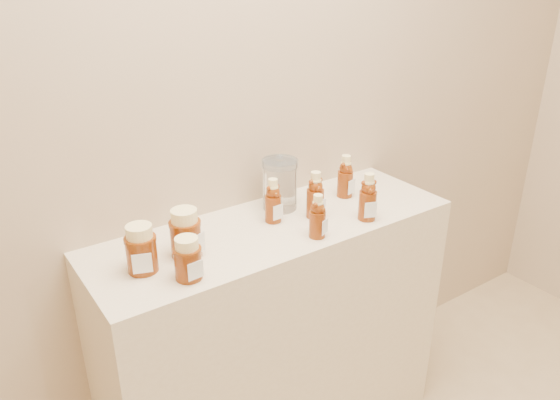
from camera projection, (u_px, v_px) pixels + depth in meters
wall_back at (239, 72)px, 1.69m from camera, size 3.50×0.02×2.70m
display_table at (276, 339)px, 1.91m from camera, size 1.20×0.40×0.90m
bear_bottle_back_left at (273, 198)px, 1.72m from camera, size 0.06×0.06×0.16m
bear_bottle_back_mid at (315, 192)px, 1.74m from camera, size 0.06×0.06×0.18m
bear_bottle_back_right at (345, 174)px, 1.89m from camera, size 0.07×0.07×0.17m
bear_bottle_front_left at (318, 213)px, 1.62m from camera, size 0.07×0.07×0.16m
bear_bottle_front_right at (368, 194)px, 1.73m from camera, size 0.08×0.08×0.18m
honey_jar_left at (141, 249)px, 1.45m from camera, size 0.11×0.11×0.14m
honey_jar_back at (185, 233)px, 1.52m from camera, size 0.12×0.12×0.14m
honey_jar_front at (188, 258)px, 1.42m from camera, size 0.08×0.08×0.12m
glass_canister at (280, 182)px, 1.80m from camera, size 0.15×0.15×0.19m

